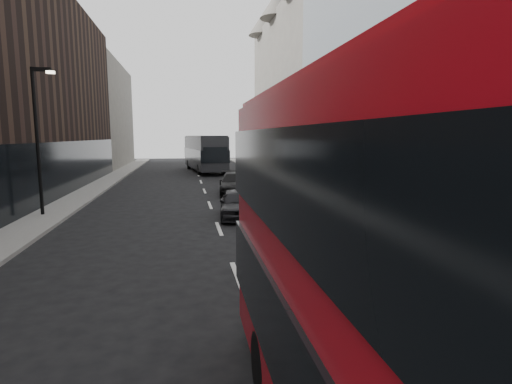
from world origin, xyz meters
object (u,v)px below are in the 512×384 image
car_a (237,203)px  grey_bus (204,152)px  street_lamp (38,131)px  car_c (235,184)px  car_b (268,183)px

car_a → grey_bus: bearing=96.1°
street_lamp → car_c: bearing=30.5°
street_lamp → grey_bus: size_ratio=0.56×
street_lamp → car_a: size_ratio=1.72×
car_a → car_b: 8.46m
street_lamp → car_c: 12.30m
street_lamp → grey_bus: (9.08, 24.07, -2.04)m
grey_bus → car_a: (0.22, -25.79, -1.44)m
street_lamp → grey_bus: street_lamp is taller
grey_bus → car_a: grey_bus is taller
car_b → grey_bus: bearing=93.9°
grey_bus → car_c: (1.09, -18.07, -1.40)m
car_a → street_lamp: bearing=175.1°
street_lamp → car_a: 10.08m
street_lamp → grey_bus: bearing=69.3°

